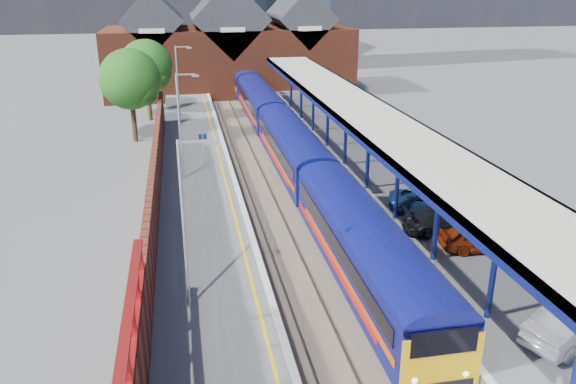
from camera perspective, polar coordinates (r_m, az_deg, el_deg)
The scene contains 22 objects.
ground at distance 46.54m, azimuth -2.64°, elevation 3.90°, with size 240.00×240.00×0.00m, color #5B5B5E.
ballast_bed at distance 37.18m, azimuth -0.40°, elevation -0.42°, with size 6.00×76.00×0.06m, color #473D33.
rails at distance 37.15m, azimuth -0.40°, elevation -0.29°, with size 4.51×76.00×0.14m.
left_platform at distance 36.49m, azimuth -8.93°, elevation -0.31°, with size 5.00×76.00×1.00m, color #565659.
right_platform at distance 38.49m, azimuth 8.41°, elevation 0.84°, with size 6.00×76.00×1.00m, color #565659.
coping_left at distance 36.43m, azimuth -5.29°, elevation 0.71°, with size 0.30×76.00×0.05m, color silver.
coping_right at distance 37.50m, azimuth 4.33°, elevation 1.33°, with size 0.30×76.00×0.05m, color silver.
yellow_line at distance 36.39m, azimuth -6.22°, elevation 0.62°, with size 0.14×76.00×0.01m, color yellow.
train at distance 48.69m, azimuth -1.38°, elevation 7.26°, with size 2.87×65.91×3.45m.
canopy at distance 38.80m, azimuth 7.12°, elevation 8.38°, with size 4.50×52.00×4.48m.
lamp_post_b at distance 21.81m, azimuth -10.26°, elevation -2.37°, with size 1.48×0.18×7.00m.
lamp_post_c at distance 37.09m, azimuth -10.79°, elevation 7.19°, with size 1.48×0.18×7.00m.
lamp_post_d at distance 52.80m, azimuth -11.01°, elevation 11.13°, with size 1.48×0.18×7.00m.
platform_sign at distance 39.62m, azimuth -8.63°, elevation 4.74°, with size 0.55×0.08×2.50m.
brick_wall at distance 29.81m, azimuth -13.59°, elevation -1.50°, with size 0.35×50.00×3.86m.
station_building at distance 72.83m, azimuth -6.02°, elevation 14.29°, with size 30.00×12.12×13.78m.
tree_near at distance 50.83m, azimuth -15.59°, elevation 10.81°, with size 5.20×5.20×8.10m.
tree_far at distance 58.66m, azimuth -14.07°, elevation 12.18°, with size 5.20×5.20×8.10m.
parked_car_red at distance 29.07m, azimuth 19.04°, elevation -4.32°, with size 1.62×4.03×1.37m, color maroon.
parked_car_silver at distance 23.40m, azimuth 27.17°, elevation -11.81°, with size 1.55×4.44×1.46m, color silver.
parked_car_dark at distance 30.38m, azimuth 15.80°, elevation -2.93°, with size 1.82×4.47×1.30m, color black.
parked_car_blue at distance 33.01m, azimuth 14.08°, elevation -0.90°, with size 2.06×4.47×1.24m, color navy.
Camera 1 is at (-6.26, -14.12, 13.41)m, focal length 35.00 mm.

